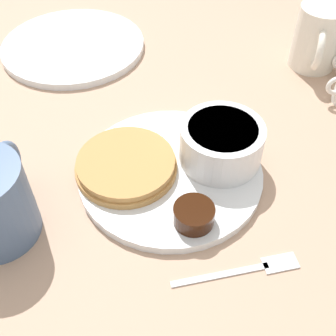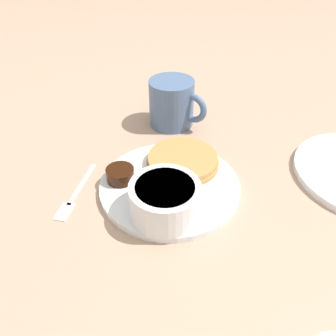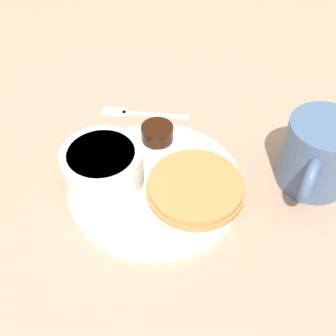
% 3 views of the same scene
% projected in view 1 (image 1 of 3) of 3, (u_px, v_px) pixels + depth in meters
% --- Properties ---
extents(ground_plane, '(4.00, 4.00, 0.00)m').
position_uv_depth(ground_plane, '(170.00, 176.00, 0.55)').
color(ground_plane, tan).
extents(plate, '(0.24, 0.24, 0.01)m').
position_uv_depth(plate, '(170.00, 173.00, 0.54)').
color(plate, white).
rests_on(plate, ground_plane).
extents(pancake_stack, '(0.13, 0.13, 0.02)m').
position_uv_depth(pancake_stack, '(126.00, 165.00, 0.53)').
color(pancake_stack, '#B78447').
rests_on(pancake_stack, plate).
extents(bowl, '(0.11, 0.11, 0.05)m').
position_uv_depth(bowl, '(221.00, 142.00, 0.53)').
color(bowl, white).
rests_on(bowl, plate).
extents(syrup_cup, '(0.05, 0.05, 0.02)m').
position_uv_depth(syrup_cup, '(194.00, 215.00, 0.47)').
color(syrup_cup, black).
rests_on(syrup_cup, plate).
extents(butter_ramekin, '(0.05, 0.05, 0.05)m').
position_uv_depth(butter_ramekin, '(234.00, 153.00, 0.53)').
color(butter_ramekin, white).
rests_on(butter_ramekin, plate).
extents(fork, '(0.14, 0.05, 0.00)m').
position_uv_depth(fork, '(251.00, 268.00, 0.45)').
color(fork, silver).
rests_on(fork, ground_plane).
extents(second_mug, '(0.09, 0.10, 0.10)m').
position_uv_depth(second_mug, '(318.00, 38.00, 0.68)').
color(second_mug, silver).
rests_on(second_mug, ground_plane).
extents(far_plate, '(0.25, 0.25, 0.01)m').
position_uv_depth(far_plate, '(73.00, 46.00, 0.75)').
color(far_plate, white).
rests_on(far_plate, ground_plane).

